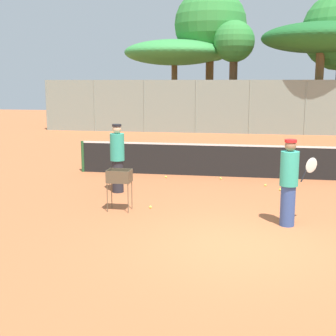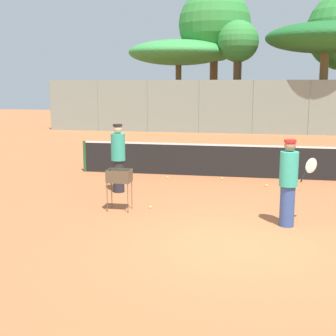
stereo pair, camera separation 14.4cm
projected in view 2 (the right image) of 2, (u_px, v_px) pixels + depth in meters
name	position (u px, v px, depth m)	size (l,w,h in m)	color
ground_plane	(239.00, 246.00, 8.85)	(80.00, 80.00, 0.00)	#B26038
tennis_net	(248.00, 161.00, 15.08)	(11.20, 0.10, 1.07)	#26592D
back_fence	(253.00, 107.00, 27.52)	(25.60, 0.08, 3.18)	gray
tree_0	(326.00, 38.00, 28.12)	(7.21, 7.21, 6.58)	brown
tree_1	(215.00, 26.00, 32.32)	(4.99, 4.99, 9.43)	brown
tree_3	(238.00, 45.00, 30.08)	(2.65, 2.65, 6.95)	brown
tree_4	(179.00, 53.00, 32.10)	(6.88, 6.88, 5.89)	brown
player_white_outfit	(289.00, 182.00, 9.91)	(0.85, 0.60, 1.87)	#334C8C
player_red_cap	(118.00, 157.00, 13.03)	(0.56, 0.89, 1.92)	#26262D
ball_cart	(119.00, 179.00, 11.17)	(0.56, 0.41, 1.00)	brown
tennis_ball_0	(167.00, 177.00, 15.09)	(0.07, 0.07, 0.07)	#D1E54C
tennis_ball_1	(281.00, 190.00, 13.30)	(0.07, 0.07, 0.07)	#D1E54C
tennis_ball_2	(222.00, 178.00, 14.86)	(0.07, 0.07, 0.07)	#D1E54C
tennis_ball_3	(267.00, 185.00, 13.87)	(0.07, 0.07, 0.07)	#D1E54C
tennis_ball_4	(150.00, 207.00, 11.49)	(0.07, 0.07, 0.07)	#D1E54C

